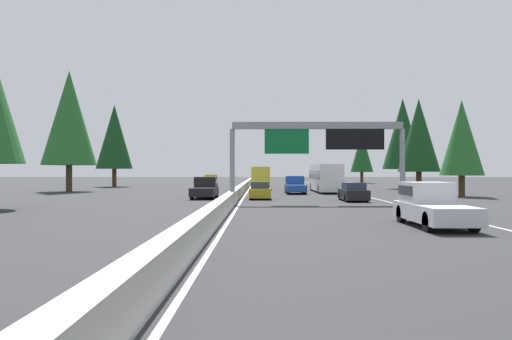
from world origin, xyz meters
name	(u,v)px	position (x,y,z in m)	size (l,w,h in m)	color
ground_plane	(246,191)	(60.00, 0.00, 0.00)	(320.00, 320.00, 0.00)	#2D2D30
median_barrier	(248,183)	(80.00, 0.30, 0.45)	(180.00, 0.56, 0.90)	#ADAAA3
shoulder_stripe_right	(329,188)	(70.00, -11.52, 0.01)	(160.00, 0.16, 0.01)	silver
shoulder_stripe_median	(250,188)	(70.00, -0.25, 0.01)	(160.00, 0.16, 0.01)	silver
sign_gantry_overhead	(320,139)	(35.09, -6.04, 4.70)	(0.50, 12.68, 5.91)	gray
pickup_far_center	(431,205)	(20.10, -9.02, 0.91)	(5.60, 2.00, 1.86)	silver
sedan_distant_b	(260,191)	(41.38, -1.71, 0.68)	(4.40, 1.80, 1.47)	#AD931E
bus_far_left	(325,177)	(55.92, -9.10, 1.72)	(11.50, 2.55, 3.10)	white
sedan_far_right	(294,179)	(105.24, -8.84, 0.68)	(4.40, 1.80, 1.47)	red
minivan_near_center	(260,177)	(128.55, -1.63, 0.95)	(5.00, 1.95, 1.69)	slate
sedan_near_right	(353,192)	(38.30, -9.07, 0.68)	(4.40, 1.80, 1.47)	black
box_truck_mid_left	(261,177)	(66.69, -1.78, 1.61)	(8.50, 2.40, 2.95)	gold
pickup_distant_a	(295,185)	(51.91, -5.42, 0.91)	(5.60, 2.00, 1.86)	#1E4793
oncoming_near	(211,180)	(80.93, 6.36, 0.91)	(5.60, 2.00, 1.86)	#AD931E
oncoming_far	(205,188)	(42.54, 3.08, 0.91)	(5.60, 2.00, 1.86)	black
conifer_right_near	(462,138)	(45.25, -20.34, 5.43)	(3.94, 3.94, 8.95)	#4C3823
conifer_right_mid	(419,135)	(54.87, -19.41, 6.35)	(4.60, 4.60, 10.46)	#4C3823
conifer_right_far	(403,134)	(66.08, -20.79, 7.38)	(5.34, 5.34, 12.14)	#4C3823
conifer_right_distant	(362,152)	(99.01, -21.96, 6.21)	(4.50, 4.50, 10.22)	#4C3823
conifer_left_near	(69,118)	(56.70, 20.39, 8.54)	(6.18, 6.18, 14.05)	#4C3823
conifer_left_mid	(114,137)	(75.65, 20.64, 7.65)	(5.54, 5.54, 12.59)	#4C3823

